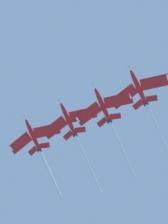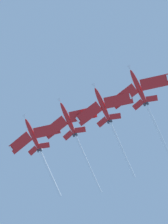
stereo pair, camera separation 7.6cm
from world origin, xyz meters
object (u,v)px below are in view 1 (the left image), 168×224
object	(u,v)px
jet_centre	(72,128)
jet_inner_left	(107,114)
jet_far_left	(142,96)
jet_inner_right	(37,145)

from	to	relation	value
jet_centre	jet_inner_left	bearing A→B (deg)	-142.94
jet_far_left	jet_centre	size ratio (longest dim) A/B	0.90
jet_inner_left	jet_inner_right	distance (m)	26.41
jet_far_left	jet_centre	distance (m)	25.38
jet_far_left	jet_centre	xyz separation A→B (m)	(20.43, 15.04, 0.75)
jet_inner_left	jet_inner_right	xyz separation A→B (m)	(21.18, 15.74, 1.21)
jet_centre	jet_inner_right	xyz separation A→B (m)	(11.04, 8.08, -0.24)
jet_centre	jet_inner_right	bearing A→B (deg)	36.19
jet_inner_left	jet_centre	distance (m)	12.79
jet_inner_left	jet_inner_right	world-z (taller)	jet_inner_right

